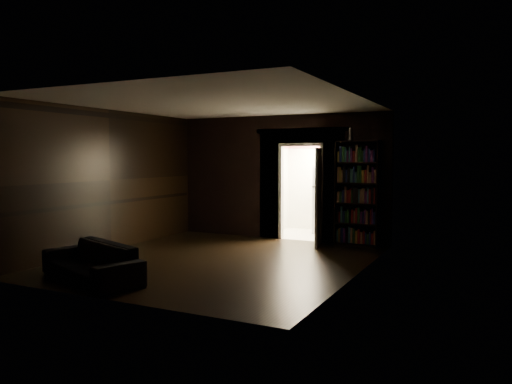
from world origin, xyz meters
TOP-DOWN VIEW (x-y plane):
  - ground at (0.00, 0.00)m, footprint 5.50×5.50m
  - room_walls at (-0.01, 1.07)m, footprint 5.02×5.61m
  - kitchen_alcove at (0.50, 3.87)m, footprint 2.20×1.80m
  - sofa at (-0.99, -2.08)m, footprint 2.10×1.46m
  - bookshelf at (1.83, 2.55)m, footprint 0.91×0.35m
  - refrigerator at (0.81, 4.03)m, footprint 0.83×0.78m
  - door at (1.06, 2.32)m, footprint 0.24×0.84m
  - figurine at (1.68, 2.49)m, footprint 0.11×0.11m
  - bottles at (0.72, 3.98)m, footprint 0.60×0.10m

SIDE VIEW (x-z plane):
  - ground at x=0.00m, z-range 0.00..0.00m
  - sofa at x=-0.99m, z-range 0.00..0.74m
  - refrigerator at x=0.81m, z-range 0.00..1.65m
  - door at x=1.06m, z-range 0.00..2.05m
  - bookshelf at x=1.83m, z-range 0.00..2.20m
  - kitchen_alcove at x=0.50m, z-range -0.09..2.51m
  - room_walls at x=-0.01m, z-range 0.26..3.10m
  - bottles at x=0.72m, z-range 1.65..1.89m
  - figurine at x=1.68m, z-range 2.20..2.46m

